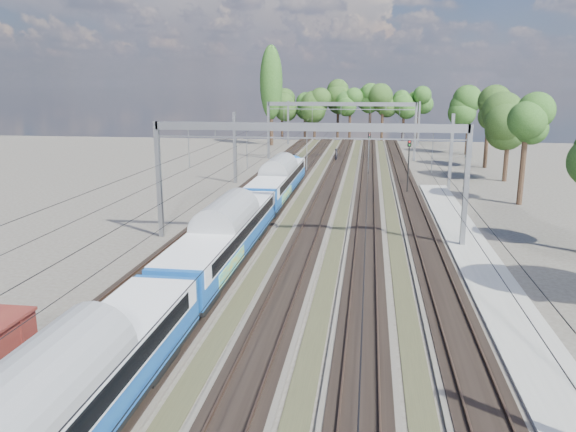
# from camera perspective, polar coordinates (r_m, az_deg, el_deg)

# --- Properties ---
(track_bed) EXTENTS (21.00, 130.00, 0.34)m
(track_bed) POSITION_cam_1_polar(r_m,az_deg,el_deg) (57.35, 3.53, 1.53)
(track_bed) COLOR #47423A
(track_bed) RESTS_ON ground
(platform) EXTENTS (3.00, 70.00, 0.30)m
(platform) POSITION_cam_1_polar(r_m,az_deg,el_deg) (33.91, 20.61, -7.63)
(platform) COLOR gray
(platform) RESTS_ON ground
(catenary) EXTENTS (25.65, 130.00, 9.00)m
(catenary) POSITION_cam_1_polar(r_m,az_deg,el_deg) (64.02, 4.50, 8.44)
(catenary) COLOR slate
(catenary) RESTS_ON ground
(tree_belt) EXTENTS (40.43, 100.97, 12.22)m
(tree_belt) POSITION_cam_1_polar(r_m,az_deg,el_deg) (103.21, 9.53, 11.14)
(tree_belt) COLOR black
(tree_belt) RESTS_ON ground
(poplar) EXTENTS (4.40, 4.40, 19.04)m
(poplar) POSITION_cam_1_polar(r_m,az_deg,el_deg) (110.62, -1.72, 13.34)
(poplar) COLOR black
(poplar) RESTS_ON ground
(emu_train) EXTENTS (3.05, 64.50, 4.46)m
(emu_train) POSITION_cam_1_polar(r_m,az_deg,el_deg) (36.34, -6.42, -1.36)
(emu_train) COLOR black
(emu_train) RESTS_ON ground
(worker) EXTENTS (0.58, 0.80, 2.01)m
(worker) POSITION_cam_1_polar(r_m,az_deg,el_deg) (87.67, 4.94, 6.19)
(worker) COLOR black
(worker) RESTS_ON ground
(signal_near) EXTENTS (0.39, 0.36, 5.45)m
(signal_near) POSITION_cam_1_polar(r_m,az_deg,el_deg) (74.21, 8.23, 6.72)
(signal_near) COLOR black
(signal_near) RESTS_ON ground
(signal_far) EXTENTS (0.41, 0.37, 5.85)m
(signal_far) POSITION_cam_1_polar(r_m,az_deg,el_deg) (62.56, 12.16, 5.58)
(signal_far) COLOR black
(signal_far) RESTS_ON ground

